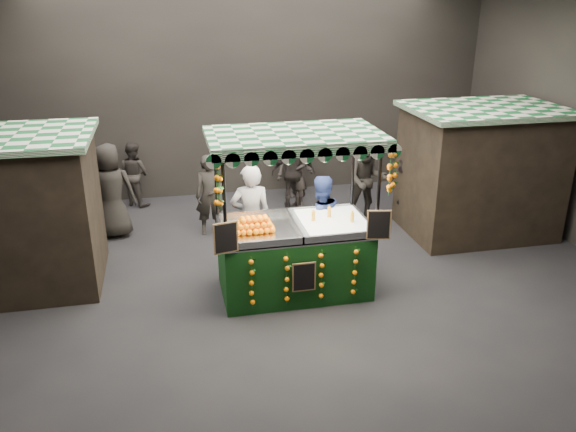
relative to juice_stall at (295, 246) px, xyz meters
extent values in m
plane|color=black|center=(-0.18, 0.27, -0.84)|extent=(12.00, 12.00, 0.00)
cube|color=black|center=(-0.18, 5.27, 1.66)|extent=(12.00, 0.10, 5.00)
cube|color=black|center=(-0.18, -4.73, 1.66)|extent=(12.00, 0.10, 5.00)
cube|color=black|center=(-4.58, 1.27, 0.41)|extent=(2.80, 2.00, 2.50)
cube|color=black|center=(4.22, 1.77, 0.41)|extent=(2.80, 2.00, 2.50)
cube|color=#125325|center=(4.22, 1.77, 1.71)|extent=(3.00, 2.20, 0.10)
cube|color=black|center=(-0.01, 0.04, -0.29)|extent=(2.40, 1.31, 1.09)
cube|color=#ACAFB3|center=(-0.01, 0.04, 0.27)|extent=(2.40, 1.31, 0.04)
cylinder|color=black|center=(-1.18, -0.58, 0.47)|extent=(0.05, 0.05, 2.61)
cylinder|color=black|center=(1.15, -0.58, 0.47)|extent=(0.05, 0.05, 2.61)
cylinder|color=black|center=(-1.18, 0.66, 0.47)|extent=(0.05, 0.05, 2.61)
cylinder|color=black|center=(1.15, 0.66, 0.47)|extent=(0.05, 0.05, 2.61)
cube|color=#125325|center=(-0.01, 0.04, 1.82)|extent=(2.67, 1.58, 0.09)
cube|color=white|center=(0.64, 0.04, 0.34)|extent=(1.07, 1.18, 0.09)
cube|color=black|center=(-1.19, -0.64, 0.52)|extent=(0.37, 0.10, 0.48)
cube|color=black|center=(1.16, -0.64, 0.52)|extent=(0.37, 0.10, 0.48)
cube|color=black|center=(-0.01, -0.65, -0.24)|extent=(0.37, 0.03, 0.48)
imported|color=gray|center=(-0.58, 0.97, 0.15)|extent=(0.75, 0.52, 1.97)
imported|color=navy|center=(0.63, 0.80, 0.03)|extent=(0.94, 0.79, 1.74)
imported|color=black|center=(-1.14, 2.78, -0.01)|extent=(0.61, 0.41, 1.66)
imported|color=black|center=(2.19, 2.78, 0.09)|extent=(1.01, 0.84, 1.85)
imported|color=black|center=(0.84, 3.87, 0.01)|extent=(1.05, 0.57, 1.70)
imported|color=#2D2824|center=(1.04, 4.65, -0.06)|extent=(1.15, 0.91, 1.56)
imported|color=black|center=(-3.09, 3.07, 0.13)|extent=(0.97, 0.66, 1.93)
imported|color=black|center=(3.00, 2.46, -0.07)|extent=(0.66, 1.48, 1.54)
imported|color=#2C2623|center=(0.95, 3.90, -0.02)|extent=(0.55, 0.69, 1.64)
imported|color=#2E2925|center=(-2.71, 4.87, -0.09)|extent=(0.92, 0.91, 1.50)
camera|label=1|loc=(-1.92, -8.34, 3.90)|focal=36.00mm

